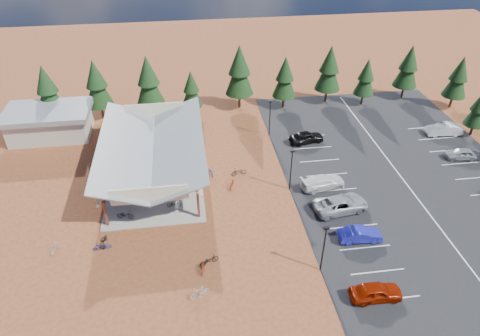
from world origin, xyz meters
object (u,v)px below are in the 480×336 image
Objects in this scene: lamp_post_1 at (291,167)px; trash_bin_0 at (205,177)px; bike_4 at (174,204)px; bike_15 at (232,184)px; bike_2 at (144,154)px; bike_1 at (135,182)px; car_1 at (360,235)px; bike_7 at (182,139)px; outbuilding at (50,122)px; bike_13 at (200,292)px; bike_8 at (105,241)px; car_0 at (376,292)px; bike_11 at (203,267)px; car_8 at (461,154)px; bike_9 at (55,247)px; bike_5 at (167,186)px; bike_10 at (102,246)px; car_9 at (444,129)px; bike_16 at (239,172)px; bike_0 at (125,215)px; bike_3 at (131,149)px; bike_12 at (209,260)px; lamp_post_2 at (270,116)px; car_2 at (341,204)px; bike_6 at (183,163)px; bike_pavilion at (152,147)px; car_4 at (306,137)px; trash_bin_1 at (205,180)px; bike_14 at (211,172)px.

trash_bin_0 is at bearing 162.31° from lamp_post_1.
bike_4 is 0.91× the size of bike_15.
lamp_post_1 reaches higher than bike_2.
bike_1 is 25.02m from car_1.
bike_7 is 26.52m from car_1.
outbuilding is 34.63m from bike_13.
bike_8 is at bearing 132.08° from bike_4.
lamp_post_1 is 16.22m from car_0.
bike_11 is 0.39× the size of car_8.
lamp_post_1 is 3.41× the size of bike_9.
bike_5 is 1.19× the size of bike_9.
car_9 reaches higher than bike_10.
bike_16 reaches higher than bike_9.
outbuilding is at bearing 44.39° from bike_0.
outbuilding is 6.41× the size of bike_10.
bike_3 reaches higher than bike_15.
bike_12 is at bearing -144.37° from bike_5.
bike_2 is (-16.56, -3.28, -2.48)m from lamp_post_2.
bike_10 is at bearing 176.22° from bike_3.
bike_11 is at bearing -54.96° from car_9.
bike_3 is at bearing 120.77° from bike_11.
bike_7 is 0.87× the size of bike_10.
trash_bin_0 is (-9.32, -9.03, -2.53)m from lamp_post_2.
bike_5 is at bearing -150.60° from bike_3.
bike_8 is 17.17m from bike_16.
bike_8 is 24.07m from car_2.
bike_6 reaches higher than bike_2.
outbuilding is 7.26× the size of bike_2.
bike_7 is 0.38× the size of car_8.
car_8 is (42.19, 9.89, 0.26)m from bike_10.
bike_1 is at bearing -99.80° from bike_16.
bike_10 is (-4.72, -11.81, -3.37)m from bike_pavilion.
bike_7 is (-0.02, 5.79, 0.03)m from bike_6.
bike_5 is at bearing -151.16° from bike_2.
bike_8 is at bearing -154.08° from bike_9.
bike_5 is at bearing -89.33° from bike_16.
car_1 reaches higher than bike_2.
car_4 reaches higher than bike_11.
bike_3 reaches higher than bike_0.
bike_1 is 14.83m from bike_12.
bike_8 reaches higher than bike_9.
bike_16 is at bearing 25.87° from car_0.
car_4 is 19.09m from car_8.
bike_0 reaches higher than bike_6.
bike_0 is at bearing 37.63° from bike_15.
trash_bin_1 is (-9.39, -9.68, -2.53)m from lamp_post_2.
bike_0 is 5.10m from bike_4.
car_2 is 1.30× the size of car_4.
bike_7 is 0.25× the size of car_2.
bike_2 is 9.33m from bike_14.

